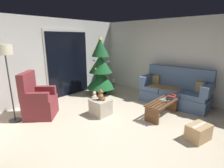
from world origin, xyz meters
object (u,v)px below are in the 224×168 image
book_stack (171,97)px  christmas_tree (101,69)px  remote_silver (164,99)px  ottoman (101,107)px  teddy_bear_cream_by_tree (94,96)px  floor_lamp (6,57)px  couch (175,91)px  remote_graphite (165,102)px  cardboard_box_taped_mid_floor (198,132)px  teddy_bear_chestnut (101,95)px  cell_phone (172,95)px  armchair (38,101)px  coffee_table (162,106)px  remote_white (163,100)px

book_stack → christmas_tree: 2.55m
book_stack → christmas_tree: (-0.13, 2.51, 0.44)m
remote_silver → ottoman: bearing=69.8°
christmas_tree → teddy_bear_cream_by_tree: (-0.59, -0.30, -0.76)m
book_stack → floor_lamp: floor_lamp is taller
remote_silver → teddy_bear_cream_by_tree: 2.18m
couch → book_stack: couch is taller
remote_graphite → cardboard_box_taped_mid_floor: size_ratio=0.30×
couch → remote_silver: (-0.85, -0.09, 0.00)m
christmas_tree → teddy_bear_chestnut: (-1.20, -1.26, -0.35)m
cell_phone → floor_lamp: floor_lamp is taller
couch → cell_phone: couch is taller
remote_graphite → christmas_tree: size_ratio=0.08×
floor_lamp → armchair: bearing=-20.0°
coffee_table → cell_phone: (0.36, -0.07, 0.22)m
ottoman → teddy_bear_chestnut: size_ratio=1.54×
cell_phone → armchair: armchair is taller
armchair → teddy_bear_cream_by_tree: (1.73, -0.11, -0.28)m
remote_graphite → christmas_tree: (0.27, 2.52, 0.47)m
couch → remote_silver: 0.86m
remote_silver → armchair: (-2.28, 2.21, -0.00)m
remote_graphite → cell_phone: cell_phone is taller
ottoman → teddy_bear_chestnut: bearing=-50.3°
couch → teddy_bear_cream_by_tree: bearing=124.9°
remote_white → book_stack: size_ratio=0.62×
couch → cardboard_box_taped_mid_floor: bearing=-142.8°
coffee_table → teddy_bear_chestnut: size_ratio=3.86×
coffee_table → cardboard_box_taped_mid_floor: (-0.50, -1.02, -0.11)m
coffee_table → book_stack: (0.35, -0.07, 0.17)m
remote_graphite → ottoman: remote_graphite is taller
coffee_table → teddy_bear_cream_by_tree: size_ratio=3.86×
remote_white → ottoman: bearing=-62.6°
couch → remote_white: (-0.98, -0.11, 0.00)m
remote_graphite → armchair: bearing=58.3°
book_stack → armchair: size_ratio=0.22×
couch → floor_lamp: 4.45m
teddy_bear_cream_by_tree → remote_white: bearing=-78.8°
coffee_table → teddy_bear_chestnut: teddy_bear_chestnut is taller
cell_phone → remote_silver: bearing=145.2°
coffee_table → floor_lamp: bearing=136.9°
remote_graphite → couch: bearing=-61.7°
teddy_bear_chestnut → christmas_tree: bearing=46.4°
christmas_tree → armchair: (-2.32, -0.19, -0.47)m
teddy_bear_chestnut → coffee_table: bearing=-50.3°
remote_silver → floor_lamp: 3.84m
remote_graphite → coffee_table: bearing=-15.8°
cardboard_box_taped_mid_floor → ottoman: bearing=102.5°
coffee_table → remote_silver: 0.23m
cell_phone → cardboard_box_taped_mid_floor: 1.33m
book_stack → ottoman: bearing=136.8°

